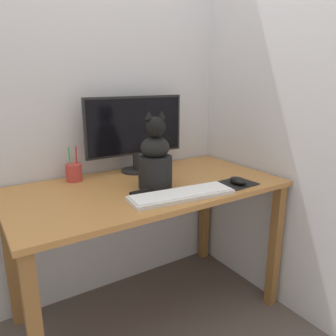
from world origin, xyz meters
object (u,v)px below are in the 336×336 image
(monitor, at_px, (135,130))
(keyboard, at_px, (182,195))
(computer_mouse_right, at_px, (238,181))
(pen_cup, at_px, (74,172))
(cat, at_px, (155,160))

(monitor, distance_m, keyboard, 0.53)
(computer_mouse_right, height_order, pen_cup, pen_cup)
(pen_cup, bearing_deg, monitor, -2.05)
(cat, bearing_deg, keyboard, -63.88)
(monitor, height_order, computer_mouse_right, monitor)
(computer_mouse_right, relative_size, pen_cup, 0.57)
(keyboard, relative_size, computer_mouse_right, 4.86)
(cat, bearing_deg, monitor, 97.21)
(computer_mouse_right, distance_m, cat, 0.42)
(keyboard, relative_size, pen_cup, 2.77)
(monitor, distance_m, computer_mouse_right, 0.61)
(keyboard, distance_m, pen_cup, 0.59)
(pen_cup, bearing_deg, keyboard, -56.52)
(monitor, xyz_separation_m, cat, (-0.05, -0.30, -0.10))
(monitor, bearing_deg, keyboard, -92.82)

